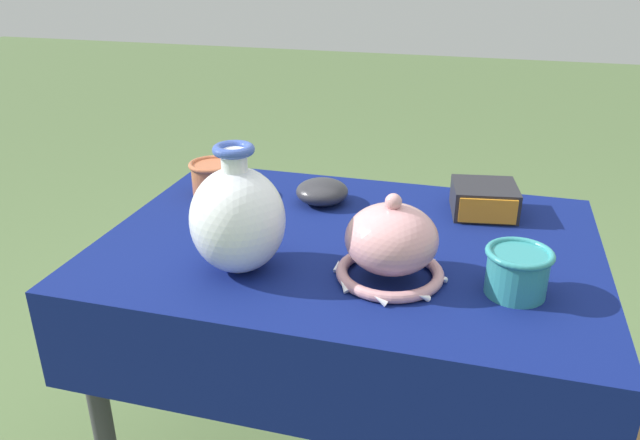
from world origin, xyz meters
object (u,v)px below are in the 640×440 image
at_px(vase_dome_bell, 391,245).
at_px(cup_wide_terracotta, 213,177).
at_px(vase_tall_bulbous, 238,218).
at_px(bowl_shallow_charcoal, 322,192).
at_px(mosaic_tile_box, 484,199).
at_px(cup_wide_teal, 517,271).

distance_m(vase_dome_bell, cup_wide_terracotta, 0.58).
height_order(vase_tall_bulbous, bowl_shallow_charcoal, vase_tall_bulbous).
bearing_deg(mosaic_tile_box, bowl_shallow_charcoal, 176.86).
relative_size(vase_dome_bell, mosaic_tile_box, 1.32).
height_order(mosaic_tile_box, bowl_shallow_charcoal, mosaic_tile_box).
bearing_deg(bowl_shallow_charcoal, mosaic_tile_box, 5.73).
xyz_separation_m(cup_wide_teal, cup_wide_terracotta, (-0.72, 0.30, -0.00)).
bearing_deg(vase_dome_bell, cup_wide_teal, 0.81).
relative_size(mosaic_tile_box, cup_wide_teal, 1.36).
distance_m(bowl_shallow_charcoal, cup_wide_terracotta, 0.28).
relative_size(vase_tall_bulbous, mosaic_tile_box, 1.53).
distance_m(mosaic_tile_box, cup_wide_teal, 0.36).
height_order(vase_dome_bell, mosaic_tile_box, vase_dome_bell).
xyz_separation_m(vase_tall_bulbous, mosaic_tile_box, (0.44, 0.40, -0.07)).
bearing_deg(cup_wide_teal, vase_tall_bulbous, -175.22).
relative_size(vase_tall_bulbous, cup_wide_terracotta, 2.11).
xyz_separation_m(vase_dome_bell, mosaic_tile_box, (0.16, 0.36, -0.03)).
bearing_deg(mosaic_tile_box, vase_dome_bell, -122.62).
bearing_deg(mosaic_tile_box, vase_tall_bulbous, -146.87).
distance_m(vase_dome_bell, mosaic_tile_box, 0.39).
xyz_separation_m(vase_dome_bell, cup_wide_teal, (0.23, 0.00, -0.02)).
distance_m(vase_tall_bulbous, cup_wide_teal, 0.52).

